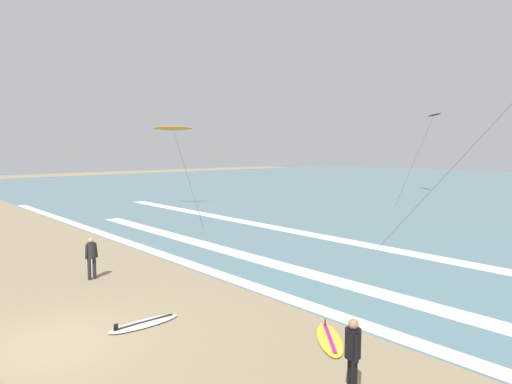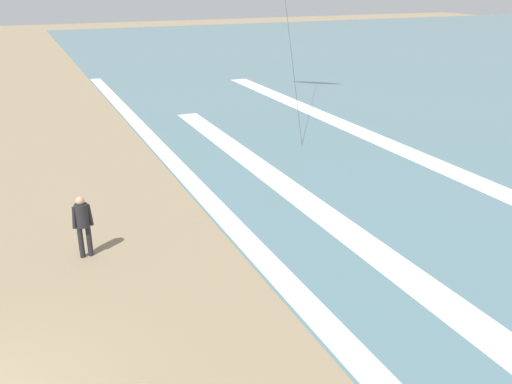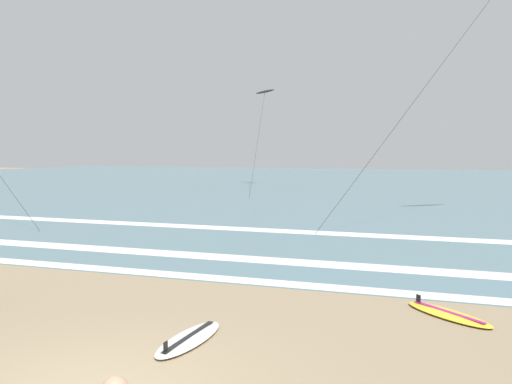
% 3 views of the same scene
% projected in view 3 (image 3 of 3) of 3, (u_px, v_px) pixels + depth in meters
% --- Properties ---
extents(ocean_surface, '(140.00, 90.00, 0.01)m').
position_uv_depth(ocean_surface, '(416.00, 184.00, 56.14)').
color(ocean_surface, slate).
rests_on(ocean_surface, ground).
extents(wave_foam_shoreline, '(57.88, 0.65, 0.01)m').
position_uv_depth(wave_foam_shoreline, '(193.00, 276.00, 14.99)').
color(wave_foam_shoreline, white).
rests_on(wave_foam_shoreline, ocean_surface).
extents(wave_foam_mid_break, '(37.58, 0.98, 0.01)m').
position_uv_depth(wave_foam_mid_break, '(303.00, 263.00, 16.80)').
color(wave_foam_mid_break, white).
rests_on(wave_foam_mid_break, ocean_surface).
extents(wave_foam_outer_break, '(54.68, 1.07, 0.01)m').
position_uv_depth(wave_foam_outer_break, '(352.00, 235.00, 22.42)').
color(wave_foam_outer_break, white).
rests_on(wave_foam_outer_break, ocean_surface).
extents(surfboard_near_water, '(1.96, 1.85, 0.25)m').
position_uv_depth(surfboard_near_water, '(448.00, 314.00, 11.42)').
color(surfboard_near_water, yellow).
rests_on(surfboard_near_water, ground).
extents(surfboard_foreground_flat, '(0.61, 2.10, 0.25)m').
position_uv_depth(surfboard_foreground_flat, '(189.00, 339.00, 9.92)').
color(surfboard_foreground_flat, silver).
rests_on(surfboard_foreground_flat, ground).
extents(kite_black_high_right, '(4.62, 13.74, 8.70)m').
position_uv_depth(kite_black_high_right, '(265.00, 92.00, 51.97)').
color(kite_black_high_right, black).
rests_on(kite_black_high_right, ground).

